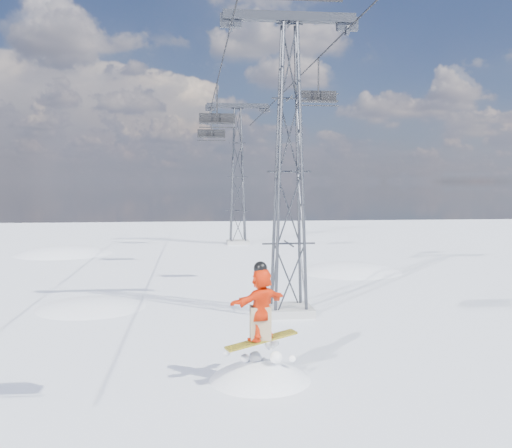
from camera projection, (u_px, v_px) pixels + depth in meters
name	position (u px, v px, depth m)	size (l,w,h in m)	color
ground	(310.00, 390.00, 14.04)	(120.00, 120.00, 0.00)	white
snow_terrain	(164.00, 419.00, 35.29)	(39.00, 37.00, 22.00)	white
lift_tower_near	(289.00, 172.00, 21.66)	(5.20, 1.80, 11.43)	#999999
lift_tower_far	(238.00, 177.00, 46.44)	(5.20, 1.80, 11.43)	#999999
haul_cables	(256.00, 82.00, 32.66)	(4.46, 51.00, 0.06)	black
snowboarder_jump	(260.00, 440.00, 14.88)	(4.40, 4.40, 7.08)	white
lift_chair_mid	(318.00, 97.00, 26.57)	(1.81, 0.52, 2.25)	black
lift_chair_far	(217.00, 119.00, 33.39)	(2.11, 0.61, 2.61)	black
lift_chair_extra	(211.00, 134.00, 43.53)	(2.12, 0.61, 2.63)	black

